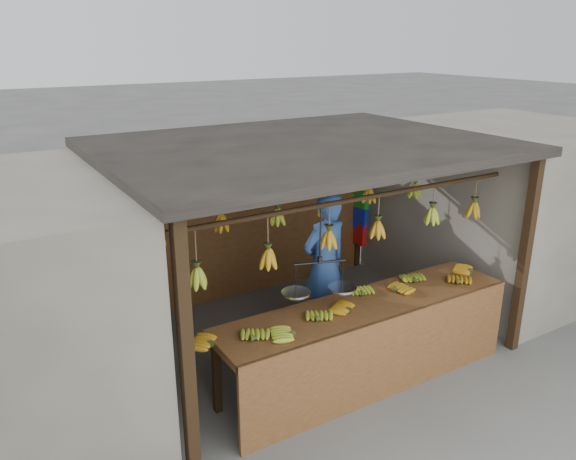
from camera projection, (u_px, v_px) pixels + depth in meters
ground at (301, 337)px, 6.87m from camera, size 80.00×80.00×0.00m
stall at (287, 175)px, 6.49m from camera, size 4.30×3.30×2.40m
neighbor_right at (507, 204)px, 8.26m from camera, size 3.00×3.00×2.30m
counter at (373, 326)px, 5.68m from camera, size 3.49×0.75×0.96m
hanging_bananas at (302, 211)px, 6.35m from camera, size 3.57×2.21×0.38m
balance_scale at (319, 286)px, 5.46m from camera, size 0.73×0.42×0.88m
vendor at (325, 264)px, 6.74m from camera, size 0.70×0.50×1.78m
bag_bundles at (361, 207)px, 8.58m from camera, size 0.08×0.26×1.22m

